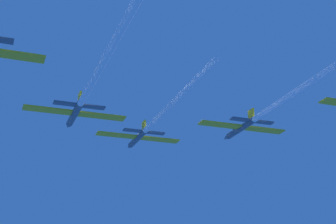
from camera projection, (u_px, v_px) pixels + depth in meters
The scene contains 3 objects.
jet_lead at pixel (156, 120), 103.40m from camera, with size 18.41×49.85×3.05m.
jet_left_wing at pixel (89, 88), 84.07m from camera, with size 18.41×49.55×3.05m.
jet_right_wing at pixel (265, 112), 97.66m from camera, with size 18.41×42.98×3.05m.
Camera 1 is at (-30.60, -105.87, -33.60)m, focal length 56.23 mm.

